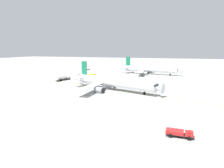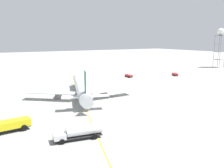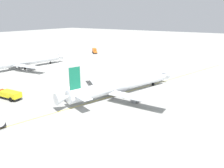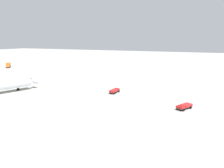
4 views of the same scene
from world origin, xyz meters
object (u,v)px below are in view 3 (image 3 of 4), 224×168
airliner_secondary (24,62)px  fire_tender_truck (8,94)px  catering_truck_truck (95,51)px  airliner_main (121,86)px

airliner_secondary → fire_tender_truck: (31.47, -28.14, -1.62)m
airliner_secondary → catering_truck_truck: size_ratio=6.01×
airliner_main → airliner_secondary: airliner_secondary is taller
airliner_main → fire_tender_truck: size_ratio=4.57×
airliner_main → catering_truck_truck: (-57.33, 60.45, -1.32)m
fire_tender_truck → catering_truck_truck: bearing=-74.4°
catering_truck_truck → fire_tender_truck: bearing=-24.6°
catering_truck_truck → airliner_main: bearing=-1.5°
fire_tender_truck → catering_truck_truck: 88.12m
airliner_main → catering_truck_truck: 83.32m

